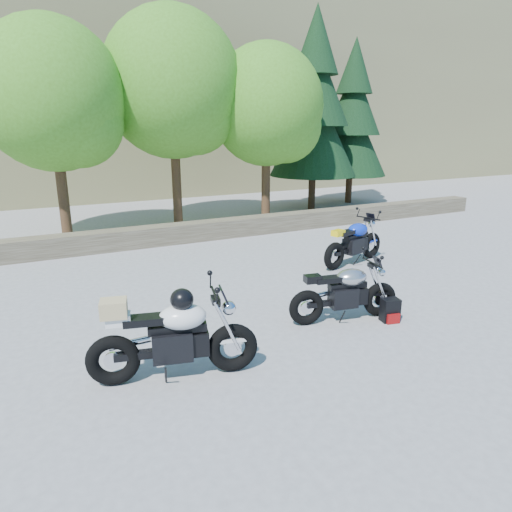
% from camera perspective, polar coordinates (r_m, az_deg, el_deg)
% --- Properties ---
extents(ground, '(90.00, 90.00, 0.00)m').
position_cam_1_polar(ground, '(7.62, 2.08, -7.47)').
color(ground, gray).
rests_on(ground, ground).
extents(stone_wall, '(22.00, 0.55, 0.50)m').
position_cam_1_polar(stone_wall, '(12.41, -10.29, 2.76)').
color(stone_wall, '#494030').
rests_on(stone_wall, ground).
extents(hillside, '(80.00, 30.00, 15.00)m').
position_cam_1_polar(hillside, '(34.99, -17.51, 22.61)').
color(hillside, '#716846').
rests_on(hillside, ground).
extents(tree_decid_left, '(3.67, 3.67, 5.62)m').
position_cam_1_polar(tree_decid_left, '(13.29, -23.64, 17.30)').
color(tree_decid_left, '#382314').
rests_on(tree_decid_left, ground).
extents(tree_decid_mid, '(4.08, 4.08, 6.24)m').
position_cam_1_polar(tree_decid_mid, '(14.34, -9.93, 19.77)').
color(tree_decid_mid, '#382314').
rests_on(tree_decid_mid, ground).
extents(tree_decid_right, '(3.54, 3.54, 5.41)m').
position_cam_1_polar(tree_decid_right, '(14.86, 1.79, 17.76)').
color(tree_decid_right, '#382314').
rests_on(tree_decid_right, ground).
extents(conifer_near, '(3.17, 3.17, 7.06)m').
position_cam_1_polar(conifer_near, '(17.24, 7.34, 17.99)').
color(conifer_near, '#382314').
rests_on(conifer_near, ground).
extents(conifer_far, '(2.82, 2.82, 6.27)m').
position_cam_1_polar(conifer_far, '(19.02, 11.97, 16.35)').
color(conifer_far, '#382314').
rests_on(conifer_far, ground).
extents(silver_bike, '(1.86, 0.63, 0.94)m').
position_cam_1_polar(silver_bike, '(7.43, 11.08, -4.60)').
color(silver_bike, black).
rests_on(silver_bike, ground).
extents(white_bike, '(2.08, 0.78, 1.16)m').
position_cam_1_polar(white_bike, '(5.72, -10.38, -9.76)').
color(white_bike, black).
rests_on(white_bike, ground).
extents(blue_bike, '(1.97, 0.78, 1.01)m').
position_cam_1_polar(blue_bike, '(10.54, 12.18, 1.65)').
color(blue_bike, black).
rests_on(blue_bike, ground).
extents(backpack, '(0.31, 0.29, 0.38)m').
position_cam_1_polar(backpack, '(7.65, 16.43, -6.55)').
color(backpack, black).
rests_on(backpack, ground).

